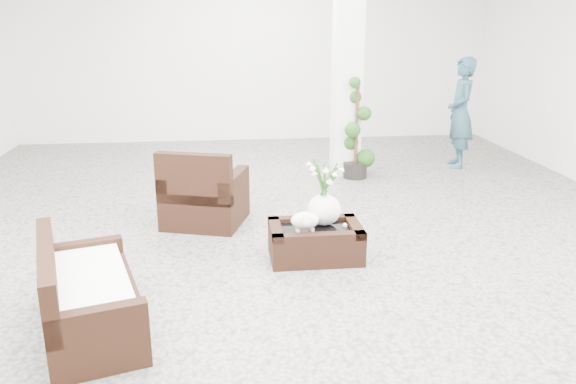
{
  "coord_description": "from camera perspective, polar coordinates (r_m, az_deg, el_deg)",
  "views": [
    {
      "loc": [
        -0.61,
        -5.57,
        2.31
      ],
      "look_at": [
        0.0,
        -0.1,
        0.62
      ],
      "focal_mm": 35.59,
      "sensor_mm": 36.0,
      "label": 1
    }
  ],
  "objects": [
    {
      "name": "topiary",
      "position": [
        8.48,
        6.86,
        6.25
      ],
      "size": [
        0.39,
        0.39,
        1.47
      ],
      "primitive_type": null,
      "color": "#1E4315",
      "rests_on": "ground"
    },
    {
      "name": "column",
      "position": [
        8.58,
        5.98,
        13.25
      ],
      "size": [
        0.4,
        0.4,
        3.5
      ],
      "primitive_type": "cube",
      "color": "white",
      "rests_on": "ground"
    },
    {
      "name": "coffee_table",
      "position": [
        5.71,
        2.74,
        -5.1
      ],
      "size": [
        0.9,
        0.6,
        0.31
      ],
      "primitive_type": "cube",
      "color": "black",
      "rests_on": "ground"
    },
    {
      "name": "tealight",
      "position": [
        5.72,
        5.7,
        -3.29
      ],
      "size": [
        0.04,
        0.04,
        0.03
      ],
      "primitive_type": "cylinder",
      "color": "white",
      "rests_on": "coffee_table"
    },
    {
      "name": "ground",
      "position": [
        6.06,
        -0.11,
        -5.33
      ],
      "size": [
        11.0,
        11.0,
        0.0
      ],
      "primitive_type": "plane",
      "color": "gray",
      "rests_on": "ground"
    },
    {
      "name": "shopper",
      "position": [
        9.45,
        16.84,
        7.56
      ],
      "size": [
        0.51,
        0.69,
        1.73
      ],
      "primitive_type": "imported",
      "rotation": [
        0.0,
        0.0,
        -1.73
      ],
      "color": "#274956",
      "rests_on": "ground"
    },
    {
      "name": "sheep_figurine",
      "position": [
        5.51,
        1.7,
        -3.03
      ],
      "size": [
        0.28,
        0.23,
        0.21
      ],
      "primitive_type": "ellipsoid",
      "color": "white",
      "rests_on": "coffee_table"
    },
    {
      "name": "planter_narcissus",
      "position": [
        5.64,
        3.66,
        0.57
      ],
      "size": [
        0.44,
        0.44,
        0.8
      ],
      "primitive_type": null,
      "color": "white",
      "rests_on": "coffee_table"
    },
    {
      "name": "loveseat",
      "position": [
        4.62,
        -19.22,
        -8.88
      ],
      "size": [
        1.02,
        1.5,
        0.73
      ],
      "primitive_type": "cube",
      "rotation": [
        0.0,
        0.0,
        1.86
      ],
      "color": "black",
      "rests_on": "ground"
    },
    {
      "name": "armchair",
      "position": [
        6.65,
        -8.33,
        0.66
      ],
      "size": [
        1.05,
        1.03,
        0.91
      ],
      "primitive_type": "cube",
      "rotation": [
        0.0,
        0.0,
        2.84
      ],
      "color": "black",
      "rests_on": "ground"
    }
  ]
}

